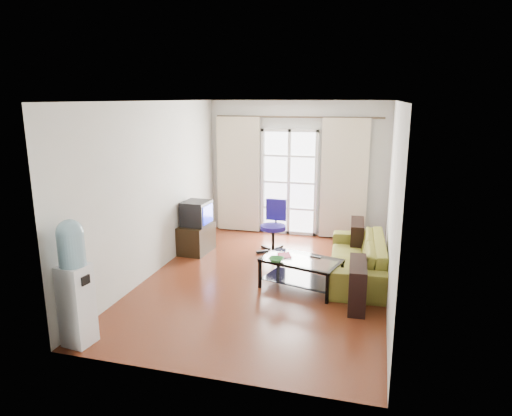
{
  "coord_description": "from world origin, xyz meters",
  "views": [
    {
      "loc": [
        1.59,
        -6.38,
        2.75
      ],
      "look_at": [
        -0.24,
        0.35,
        1.05
      ],
      "focal_mm": 32.0,
      "sensor_mm": 36.0,
      "label": 1
    }
  ],
  "objects_px": {
    "crt_tv": "(196,213)",
    "task_chair": "(274,237)",
    "coffee_table": "(301,270)",
    "tv_stand": "(196,238)",
    "water_cooler": "(74,281)",
    "sofa": "(357,257)"
  },
  "relations": [
    {
      "from": "tv_stand",
      "to": "water_cooler",
      "type": "distance_m",
      "value": 3.37
    },
    {
      "from": "coffee_table",
      "to": "crt_tv",
      "type": "xyz_separation_m",
      "value": [
        -2.11,
        1.12,
        0.44
      ]
    },
    {
      "from": "tv_stand",
      "to": "water_cooler",
      "type": "bearing_deg",
      "value": -87.49
    },
    {
      "from": "sofa",
      "to": "tv_stand",
      "type": "relative_size",
      "value": 3.09
    },
    {
      "from": "coffee_table",
      "to": "water_cooler",
      "type": "bearing_deg",
      "value": -134.64
    },
    {
      "from": "crt_tv",
      "to": "task_chair",
      "type": "relative_size",
      "value": 0.54
    },
    {
      "from": "coffee_table",
      "to": "tv_stand",
      "type": "bearing_deg",
      "value": 151.96
    },
    {
      "from": "coffee_table",
      "to": "water_cooler",
      "type": "distance_m",
      "value": 3.13
    },
    {
      "from": "sofa",
      "to": "coffee_table",
      "type": "distance_m",
      "value": 1.04
    },
    {
      "from": "sofa",
      "to": "coffee_table",
      "type": "bearing_deg",
      "value": -50.72
    },
    {
      "from": "coffee_table",
      "to": "water_cooler",
      "type": "relative_size",
      "value": 0.85
    },
    {
      "from": "coffee_table",
      "to": "task_chair",
      "type": "xyz_separation_m",
      "value": [
        -0.76,
        1.5,
        -0.01
      ]
    },
    {
      "from": "water_cooler",
      "to": "coffee_table",
      "type": "bearing_deg",
      "value": 52.05
    },
    {
      "from": "tv_stand",
      "to": "crt_tv",
      "type": "xyz_separation_m",
      "value": [
        0.0,
        -0.01,
        0.48
      ]
    },
    {
      "from": "sofa",
      "to": "task_chair",
      "type": "distance_m",
      "value": 1.73
    },
    {
      "from": "crt_tv",
      "to": "water_cooler",
      "type": "distance_m",
      "value": 3.32
    },
    {
      "from": "coffee_table",
      "to": "water_cooler",
      "type": "xyz_separation_m",
      "value": [
        -2.18,
        -2.2,
        0.48
      ]
    },
    {
      "from": "sofa",
      "to": "water_cooler",
      "type": "xyz_separation_m",
      "value": [
        -2.94,
        -2.91,
        0.46
      ]
    },
    {
      "from": "sofa",
      "to": "tv_stand",
      "type": "height_order",
      "value": "sofa"
    },
    {
      "from": "water_cooler",
      "to": "tv_stand",
      "type": "bearing_deg",
      "value": 95.65
    },
    {
      "from": "coffee_table",
      "to": "crt_tv",
      "type": "height_order",
      "value": "crt_tv"
    },
    {
      "from": "water_cooler",
      "to": "sofa",
      "type": "bearing_deg",
      "value": 51.33
    }
  ]
}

